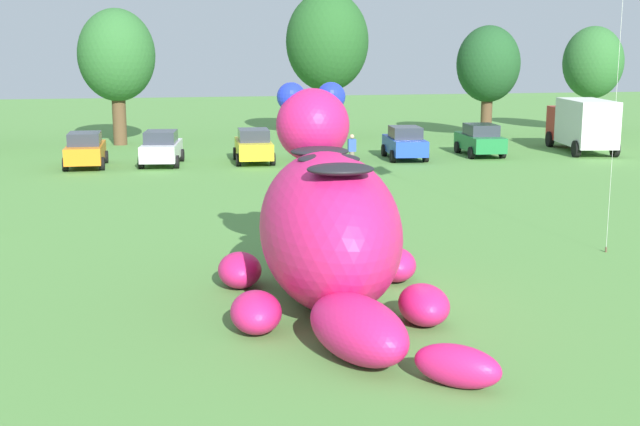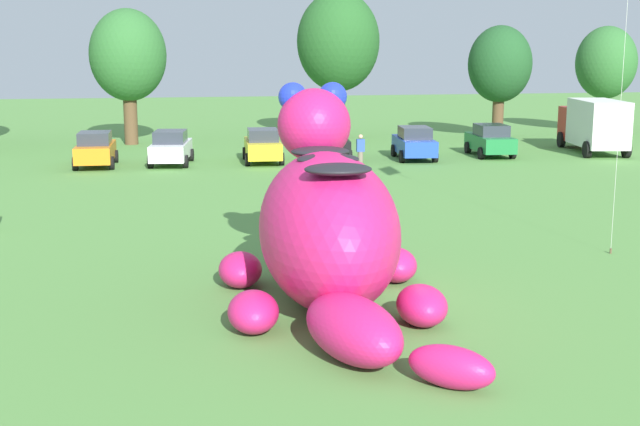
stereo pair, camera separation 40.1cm
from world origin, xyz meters
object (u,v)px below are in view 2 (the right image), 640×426
(giant_inflatable_creature, at_px, (329,227))
(car_blue, at_px, (414,143))
(car_white, at_px, (171,148))
(car_green, at_px, (490,140))
(car_black, at_px, (331,143))
(spectator_near_inflatable, at_px, (360,152))
(box_truck, at_px, (594,124))
(car_orange, at_px, (95,149))
(car_yellow, at_px, (263,146))

(giant_inflatable_creature, distance_m, car_blue, 25.89)
(car_white, relative_size, car_blue, 1.01)
(car_green, bearing_deg, giant_inflatable_creature, -118.92)
(car_black, distance_m, car_blue, 4.37)
(car_green, relative_size, spectator_near_inflatable, 2.46)
(car_blue, distance_m, car_green, 4.46)
(giant_inflatable_creature, distance_m, car_black, 25.50)
(car_blue, xyz_separation_m, box_truck, (10.61, 1.00, 0.74))
(car_green, bearing_deg, car_black, 178.23)
(car_black, xyz_separation_m, car_green, (8.71, -0.27, 0.00))
(box_truck, height_order, spectator_near_inflatable, box_truck)
(car_blue, distance_m, box_truck, 10.69)
(car_white, bearing_deg, car_blue, -1.29)
(car_orange, xyz_separation_m, spectator_near_inflatable, (12.61, -3.44, -0.01))
(car_white, relative_size, car_black, 1.01)
(spectator_near_inflatable, bearing_deg, giant_inflatable_creature, -104.99)
(car_yellow, distance_m, car_green, 12.36)
(car_white, relative_size, box_truck, 0.65)
(box_truck, bearing_deg, car_blue, -174.64)
(giant_inflatable_creature, distance_m, car_white, 24.69)
(car_black, distance_m, spectator_near_inflatable, 4.07)
(giant_inflatable_creature, height_order, car_yellow, giant_inflatable_creature)
(giant_inflatable_creature, bearing_deg, car_green, 61.08)
(car_black, bearing_deg, car_yellow, -171.30)
(giant_inflatable_creature, height_order, car_orange, giant_inflatable_creature)
(car_orange, xyz_separation_m, box_truck, (26.84, 0.73, 0.74))
(car_yellow, relative_size, car_green, 0.99)
(car_black, height_order, box_truck, box_truck)
(giant_inflatable_creature, height_order, car_white, giant_inflatable_creature)
(giant_inflatable_creature, xyz_separation_m, box_truck, (19.86, 25.16, -0.23))
(giant_inflatable_creature, bearing_deg, spectator_near_inflatable, 75.01)
(car_blue, bearing_deg, box_truck, 5.36)
(car_green, xyz_separation_m, spectator_near_inflatable, (-8.04, -3.75, -0.01))
(car_yellow, xyz_separation_m, box_truck, (18.55, 0.72, 0.74))
(spectator_near_inflatable, bearing_deg, car_white, 158.82)
(car_orange, bearing_deg, car_black, 2.73)
(car_orange, relative_size, car_blue, 0.97)
(giant_inflatable_creature, distance_m, car_green, 28.27)
(car_white, relative_size, car_yellow, 1.03)
(car_yellow, xyz_separation_m, car_black, (3.65, 0.56, 0.00))
(car_green, height_order, box_truck, box_truck)
(car_white, bearing_deg, car_green, 0.95)
(car_black, bearing_deg, spectator_near_inflatable, -80.55)
(car_yellow, bearing_deg, car_orange, -179.92)
(car_green, bearing_deg, car_blue, -172.72)
(car_green, bearing_deg, spectator_near_inflatable, -155.03)
(car_orange, height_order, car_blue, same)
(giant_inflatable_creature, xyz_separation_m, car_blue, (9.24, 24.17, -0.97))
(car_yellow, bearing_deg, box_truck, 2.23)
(giant_inflatable_creature, xyz_separation_m, car_yellow, (1.30, 24.44, -0.97))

